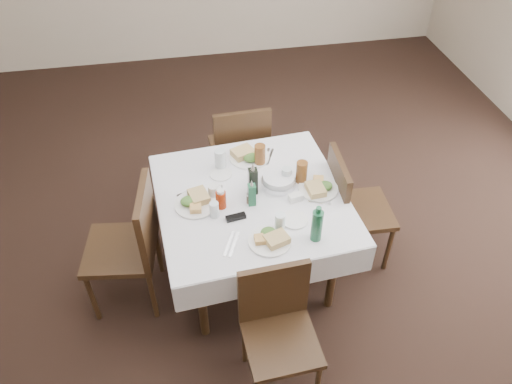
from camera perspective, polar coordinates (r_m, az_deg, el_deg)
ground_plane at (r=3.97m, az=0.76°, el=-7.33°), size 7.00×7.00×0.00m
room_shell at (r=2.90m, az=1.08°, el=15.29°), size 6.04×7.04×2.80m
dining_table at (r=3.39m, az=-0.50°, el=-1.58°), size 1.33×1.33×0.76m
chair_north at (r=4.12m, az=-1.80°, el=5.13°), size 0.47×0.47×0.95m
chair_south at (r=3.00m, az=2.47°, el=-14.68°), size 0.44×0.44×0.89m
chair_east at (r=3.67m, az=10.64°, el=-1.34°), size 0.46×0.46×0.94m
chair_west at (r=3.42m, az=-13.89°, el=-5.39°), size 0.53×0.53×0.99m
meal_north at (r=3.63m, az=-0.88°, el=4.22°), size 0.29×0.29×0.06m
meal_south at (r=3.03m, az=1.70°, el=-5.35°), size 0.26×0.26×0.06m
meal_east at (r=3.39m, az=7.17°, el=0.51°), size 0.27×0.27×0.06m
meal_west at (r=3.28m, az=-6.93°, el=-1.08°), size 0.28×0.28×0.06m
side_plate_a at (r=3.51m, az=-4.04°, el=2.06°), size 0.16×0.16×0.01m
side_plate_b at (r=3.18m, az=4.43°, el=-3.16°), size 0.17×0.17×0.01m
water_n at (r=3.53m, az=-4.10°, el=3.77°), size 0.08×0.08×0.15m
water_s at (r=3.08m, az=2.77°, el=-3.43°), size 0.07×0.07×0.12m
water_e at (r=3.40m, az=3.50°, el=1.86°), size 0.07×0.07×0.13m
water_w at (r=3.17m, az=-4.79°, el=-2.04°), size 0.06×0.06×0.11m
iced_tea_a at (r=3.55m, az=0.45°, el=4.25°), size 0.08×0.08×0.16m
iced_tea_b at (r=3.41m, az=5.23°, el=2.29°), size 0.08×0.08×0.16m
bread_basket at (r=3.40m, az=2.59°, el=1.28°), size 0.24×0.24×0.08m
oil_cruet_dark at (r=3.29m, az=-0.36°, el=1.37°), size 0.06×0.06×0.25m
oil_cruet_green at (r=3.22m, az=-0.49°, el=-0.21°), size 0.05×0.05×0.21m
ketchup_bottle at (r=3.22m, az=-4.03°, el=-0.80°), size 0.07×0.07×0.15m
salt_shaker at (r=3.29m, az=-0.62°, el=-0.24°), size 0.04×0.04×0.09m
pepper_shaker at (r=3.26m, az=-0.79°, el=-0.72°), size 0.03×0.03×0.08m
coffee_mug at (r=3.32m, az=-4.80°, el=0.11°), size 0.13×0.12×0.09m
sunglasses at (r=3.17m, az=-2.33°, el=-2.89°), size 0.13×0.06×0.03m
green_bottle at (r=3.00m, az=6.98°, el=-3.78°), size 0.07×0.07×0.26m
sugar_caddy at (r=3.30m, az=4.55°, el=-0.59°), size 0.10×0.07×0.05m
cutlery_n at (r=3.66m, az=1.38°, el=4.06°), size 0.12×0.20×0.01m
cutlery_s at (r=3.03m, az=-2.81°, el=-5.95°), size 0.13×0.21×0.01m
cutlery_e at (r=3.32m, az=7.26°, el=-1.11°), size 0.16×0.09×0.01m
cutlery_w at (r=3.39m, az=-7.58°, el=-0.04°), size 0.18×0.11×0.01m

